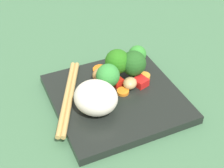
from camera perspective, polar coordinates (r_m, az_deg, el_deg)
ground_plane at (r=65.18cm, az=0.69°, el=-3.58°), size 110.00×110.00×2.00cm
square_plate at (r=63.94cm, az=0.70°, el=-2.38°), size 23.66×23.66×1.68cm
rice_mound at (r=58.42cm, az=-2.75°, el=-2.32°), size 10.54×10.54×5.85cm
broccoli_floret_0 at (r=65.08cm, az=0.89°, el=3.76°), size 4.80×4.80×6.43cm
broccoli_floret_1 at (r=65.42cm, az=3.65°, el=3.46°), size 4.93×4.93×6.09cm
broccoli_floret_2 at (r=62.21cm, az=-0.69°, el=1.37°), size 4.43×4.43×5.87cm
broccoli_floret_3 at (r=67.24cm, az=4.30°, el=4.82°), size 3.56×3.56×5.89cm
carrot_slice_0 at (r=68.99cm, az=-2.07°, el=2.37°), size 4.52×4.52×0.52cm
carrot_slice_1 at (r=63.39cm, az=1.97°, el=-1.48°), size 2.51×2.51×0.60cm
carrot_slice_2 at (r=67.48cm, az=5.44°, el=1.32°), size 2.89×2.89×0.68cm
carrot_slice_3 at (r=70.56cm, az=1.25°, el=3.40°), size 3.19×3.19×0.63cm
pepper_chunk_0 at (r=65.32cm, az=4.88°, el=0.35°), size 2.98×2.91×1.52cm
pepper_chunk_1 at (r=65.17cm, az=0.83°, el=0.42°), size 2.59×2.33×1.55cm
chicken_piece_0 at (r=65.69cm, az=-1.89°, el=1.43°), size 4.37×4.25×2.74cm
chicken_piece_1 at (r=64.42cm, az=3.05°, el=0.14°), size 3.98×4.00×2.10cm
chicken_piece_2 at (r=68.45cm, az=-0.20°, el=2.71°), size 3.35×2.85×1.75cm
chopstick_pair at (r=62.86cm, az=-7.33°, el=-2.08°), size 19.12×9.99×0.90cm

